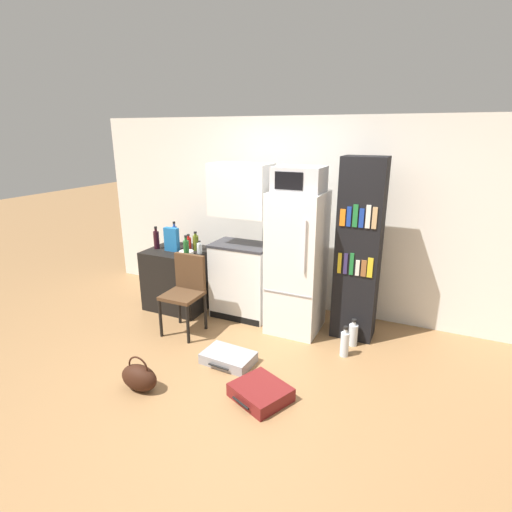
{
  "coord_description": "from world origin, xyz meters",
  "views": [
    {
      "loc": [
        1.53,
        -2.75,
        2.23
      ],
      "look_at": [
        -0.14,
        0.85,
        0.99
      ],
      "focal_mm": 28.0,
      "sensor_mm": 36.0,
      "label": 1
    }
  ],
  "objects_px": {
    "side_table": "(180,278)",
    "bottle_ketchup_red": "(189,244)",
    "microwave": "(299,179)",
    "bottle_blue_soda": "(175,235)",
    "chair": "(186,287)",
    "bottle_clear_short": "(199,248)",
    "bowl": "(186,253)",
    "cereal_box": "(172,239)",
    "refrigerator": "(297,263)",
    "suitcase_small_flat": "(261,392)",
    "suitcase_large_flat": "(228,358)",
    "water_bottle_front": "(345,343)",
    "handbag": "(139,377)",
    "bottle_olive_oil": "(196,242)",
    "bottle_green_tall": "(186,249)",
    "bookshelf": "(359,251)",
    "kitchen_hutch": "(242,250)",
    "water_bottle_middle": "(353,334)",
    "bottle_wine_dark": "(156,239)"
  },
  "relations": [
    {
      "from": "bottle_ketchup_red",
      "to": "bottle_green_tall",
      "type": "height_order",
      "value": "bottle_green_tall"
    },
    {
      "from": "microwave",
      "to": "water_bottle_front",
      "type": "relative_size",
      "value": 1.56
    },
    {
      "from": "bottle_ketchup_red",
      "to": "suitcase_large_flat",
      "type": "relative_size",
      "value": 0.41
    },
    {
      "from": "suitcase_large_flat",
      "to": "microwave",
      "type": "bearing_deg",
      "value": 73.74
    },
    {
      "from": "kitchen_hutch",
      "to": "bottle_wine_dark",
      "type": "xyz_separation_m",
      "value": [
        -1.15,
        -0.17,
        0.04
      ]
    },
    {
      "from": "suitcase_large_flat",
      "to": "side_table",
      "type": "bearing_deg",
      "value": 146.04
    },
    {
      "from": "refrigerator",
      "to": "bottle_clear_short",
      "type": "distance_m",
      "value": 1.26
    },
    {
      "from": "bottle_ketchup_red",
      "to": "bottle_olive_oil",
      "type": "height_order",
      "value": "bottle_olive_oil"
    },
    {
      "from": "suitcase_small_flat",
      "to": "water_bottle_middle",
      "type": "xyz_separation_m",
      "value": [
        0.53,
        1.25,
        0.07
      ]
    },
    {
      "from": "bottle_clear_short",
      "to": "cereal_box",
      "type": "distance_m",
      "value": 0.38
    },
    {
      "from": "bottle_green_tall",
      "to": "microwave",
      "type": "bearing_deg",
      "value": 13.8
    },
    {
      "from": "side_table",
      "to": "bottle_ketchup_red",
      "type": "xyz_separation_m",
      "value": [
        0.15,
        0.03,
        0.48
      ]
    },
    {
      "from": "chair",
      "to": "water_bottle_front",
      "type": "xyz_separation_m",
      "value": [
        1.8,
        0.19,
        -0.4
      ]
    },
    {
      "from": "bottle_green_tall",
      "to": "water_bottle_front",
      "type": "xyz_separation_m",
      "value": [
        1.94,
        -0.05,
        -0.76
      ]
    },
    {
      "from": "refrigerator",
      "to": "water_bottle_middle",
      "type": "bearing_deg",
      "value": -8.79
    },
    {
      "from": "bottle_blue_soda",
      "to": "chair",
      "type": "distance_m",
      "value": 1.02
    },
    {
      "from": "bottle_olive_oil",
      "to": "bottle_blue_soda",
      "type": "bearing_deg",
      "value": 166.07
    },
    {
      "from": "bottle_blue_soda",
      "to": "chair",
      "type": "xyz_separation_m",
      "value": [
        0.64,
        -0.7,
        -0.37
      ]
    },
    {
      "from": "bookshelf",
      "to": "water_bottle_middle",
      "type": "bearing_deg",
      "value": -77.22
    },
    {
      "from": "bowl",
      "to": "water_bottle_middle",
      "type": "xyz_separation_m",
      "value": [
        2.07,
        0.07,
        -0.67
      ]
    },
    {
      "from": "bottle_clear_short",
      "to": "bottle_blue_soda",
      "type": "xyz_separation_m",
      "value": [
        -0.5,
        0.19,
        0.07
      ]
    },
    {
      "from": "cereal_box",
      "to": "side_table",
      "type": "bearing_deg",
      "value": 62.29
    },
    {
      "from": "bottle_green_tall",
      "to": "suitcase_large_flat",
      "type": "relative_size",
      "value": 0.55
    },
    {
      "from": "suitcase_small_flat",
      "to": "bowl",
      "type": "bearing_deg",
      "value": 166.66
    },
    {
      "from": "bottle_clear_short",
      "to": "bottle_blue_soda",
      "type": "distance_m",
      "value": 0.54
    },
    {
      "from": "bottle_ketchup_red",
      "to": "cereal_box",
      "type": "height_order",
      "value": "cereal_box"
    },
    {
      "from": "microwave",
      "to": "bottle_clear_short",
      "type": "relative_size",
      "value": 3.31
    },
    {
      "from": "bottle_clear_short",
      "to": "suitcase_large_flat",
      "type": "bearing_deg",
      "value": -46.11
    },
    {
      "from": "bottle_clear_short",
      "to": "bowl",
      "type": "height_order",
      "value": "bottle_clear_short"
    },
    {
      "from": "kitchen_hutch",
      "to": "suitcase_large_flat",
      "type": "relative_size",
      "value": 3.58
    },
    {
      "from": "side_table",
      "to": "bowl",
      "type": "relative_size",
      "value": 4.4
    },
    {
      "from": "microwave",
      "to": "water_bottle_middle",
      "type": "bearing_deg",
      "value": -8.67
    },
    {
      "from": "microwave",
      "to": "bookshelf",
      "type": "relative_size",
      "value": 0.26
    },
    {
      "from": "water_bottle_middle",
      "to": "water_bottle_front",
      "type": "bearing_deg",
      "value": -97.47
    },
    {
      "from": "kitchen_hutch",
      "to": "suitcase_small_flat",
      "type": "relative_size",
      "value": 3.24
    },
    {
      "from": "side_table",
      "to": "suitcase_large_flat",
      "type": "bearing_deg",
      "value": -37.46
    },
    {
      "from": "side_table",
      "to": "microwave",
      "type": "distance_m",
      "value": 2.09
    },
    {
      "from": "cereal_box",
      "to": "refrigerator",
      "type": "bearing_deg",
      "value": 3.9
    },
    {
      "from": "cereal_box",
      "to": "water_bottle_front",
      "type": "height_order",
      "value": "cereal_box"
    },
    {
      "from": "bottle_olive_oil",
      "to": "handbag",
      "type": "xyz_separation_m",
      "value": [
        0.5,
        -1.75,
        -0.76
      ]
    },
    {
      "from": "bottle_green_tall",
      "to": "bottle_blue_soda",
      "type": "bearing_deg",
      "value": 137.31
    },
    {
      "from": "kitchen_hutch",
      "to": "water_bottle_front",
      "type": "height_order",
      "value": "kitchen_hutch"
    },
    {
      "from": "bookshelf",
      "to": "bottle_wine_dark",
      "type": "height_order",
      "value": "bookshelf"
    },
    {
      "from": "handbag",
      "to": "water_bottle_front",
      "type": "relative_size",
      "value": 1.08
    },
    {
      "from": "microwave",
      "to": "suitcase_small_flat",
      "type": "relative_size",
      "value": 0.9
    },
    {
      "from": "bottle_clear_short",
      "to": "bottle_olive_oil",
      "type": "distance_m",
      "value": 0.15
    },
    {
      "from": "bottle_ketchup_red",
      "to": "water_bottle_middle",
      "type": "relative_size",
      "value": 0.7
    },
    {
      "from": "refrigerator",
      "to": "cereal_box",
      "type": "height_order",
      "value": "refrigerator"
    },
    {
      "from": "suitcase_large_flat",
      "to": "bowl",
      "type": "bearing_deg",
      "value": 144.82
    },
    {
      "from": "bottle_clear_short",
      "to": "chair",
      "type": "distance_m",
      "value": 0.61
    }
  ]
}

